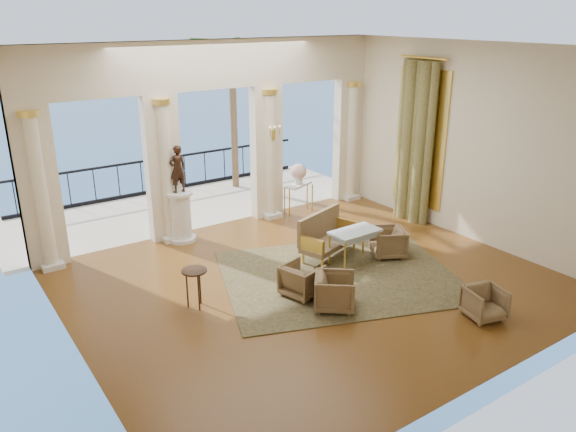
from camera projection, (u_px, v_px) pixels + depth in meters
floor at (312, 282)px, 11.18m from camera, size 9.00×9.00×0.00m
room_walls at (355, 152)px, 9.33m from camera, size 9.00×9.00×9.00m
arcade at (217, 124)px, 13.25m from camera, size 9.00×0.56×4.50m
terrace at (188, 207)px, 15.69m from camera, size 10.00×3.60×0.10m
balustrade at (164, 178)px, 16.77m from camera, size 9.00×0.06×1.03m
palm_tree at (231, 49)px, 15.95m from camera, size 2.00×2.00×4.50m
curtain at (415, 143)px, 13.93m from camera, size 0.33×1.40×4.09m
window_frame at (420, 138)px, 14.00m from camera, size 0.04×1.60×3.40m
wall_sconce at (274, 134)px, 13.88m from camera, size 0.30×0.11×0.33m
rug at (339, 276)px, 11.43m from camera, size 5.58×4.97×0.02m
armchair_a at (335, 290)px, 10.09m from camera, size 0.95×0.96×0.72m
armchair_b at (485, 302)px, 9.79m from camera, size 0.74×0.71×0.63m
armchair_c at (388, 241)px, 12.27m from camera, size 0.90×0.92×0.71m
armchair_d at (302, 279)px, 10.57m from camera, size 0.79×0.82×0.69m
settee at (326, 235)px, 12.23m from camera, size 1.62×1.07×0.99m
game_table at (355, 234)px, 11.84m from camera, size 1.09×0.62×0.74m
pedestal at (181, 217)px, 13.05m from camera, size 0.65×0.65×1.19m
statue at (178, 169)px, 12.65m from camera, size 0.41×0.29×1.09m
console_table at (299, 189)px, 14.87m from camera, size 0.90×0.61×0.79m
urn at (299, 173)px, 14.72m from camera, size 0.41×0.41×0.55m
side_table at (194, 275)px, 10.04m from camera, size 0.46×0.46×0.75m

